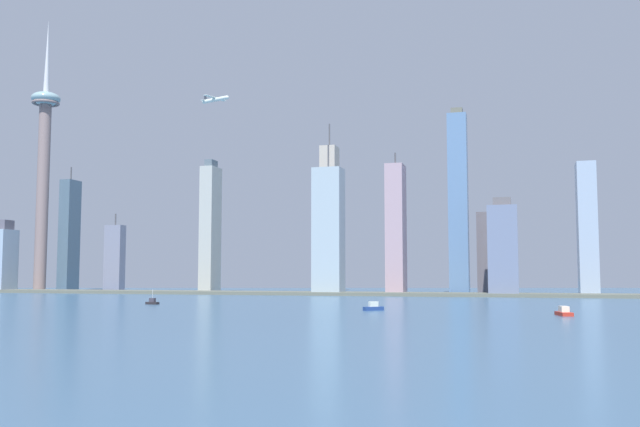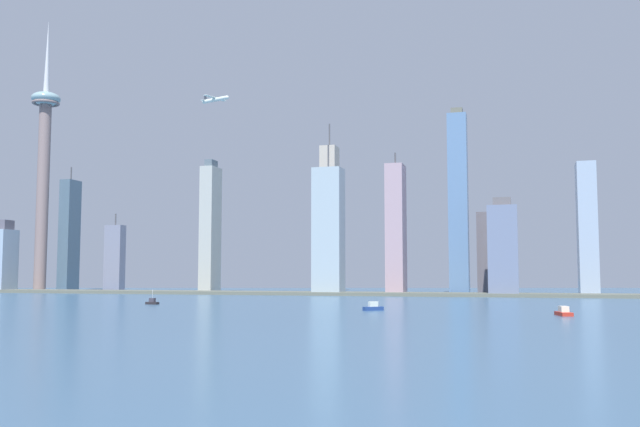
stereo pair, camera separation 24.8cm
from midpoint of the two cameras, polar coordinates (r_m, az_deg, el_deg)
The scene contains 17 objects.
waterfront_pier at distance 690.15m, azimuth -3.80°, elevation -6.51°, with size 870.91×44.54×3.04m, color #616558.
observation_tower at distance 861.34m, azimuth -21.66°, elevation 4.34°, with size 32.45×32.45×315.13m.
skyscraper_0 at distance 779.93m, azimuth 0.78°, elevation -0.43°, with size 17.71×21.76×189.78m.
skyscraper_1 at distance 715.03m, azimuth 13.59°, elevation -3.17°, with size 21.60×15.07×81.74m.
skyscraper_2 at distance 683.52m, azimuth 21.00°, elevation -1.19°, with size 16.75×26.11×122.67m.
skyscraper_3 at distance 818.60m, azimuth -16.46°, elevation -3.54°, with size 20.45×12.19×88.15m.
skyscraper_4 at distance 753.35m, azimuth -8.98°, elevation -1.21°, with size 14.44×25.86×142.23m.
skyscraper_5 at distance 651.74m, azimuth 14.72°, elevation -2.86°, with size 26.35×27.93×89.15m.
skyscraper_6 at distance 692.54m, azimuth 11.24°, elevation 0.89°, with size 18.52×17.25×182.92m.
skyscraper_7 at distance 854.38m, azimuth -24.37°, elevation -3.40°, with size 15.19×26.19×80.27m.
skyscraper_8 at distance 874.42m, azimuth -19.83°, elevation -1.69°, with size 14.13×23.56×147.05m.
skyscraper_9 at distance 677.99m, azimuth 0.68°, elevation -1.45°, with size 27.87×24.00×146.81m.
skyscraper_10 at distance 678.13m, azimuth 6.22°, elevation -1.30°, with size 16.99×26.50×138.34m.
boat_0 at distance 483.53m, azimuth -13.56°, elevation -7.06°, with size 9.89×5.05×9.91m.
boat_1 at distance 365.88m, azimuth 19.30°, elevation -7.63°, with size 8.37×16.08×4.63m.
boat_2 at distance 394.36m, azimuth 4.37°, elevation -7.65°, with size 11.03×10.58×5.02m.
airplane at distance 679.14m, azimuth -8.53°, elevation 9.22°, with size 31.35×27.84×8.66m.
Camera 1 is at (233.95, -186.04, 20.61)m, focal length 39.13 mm.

